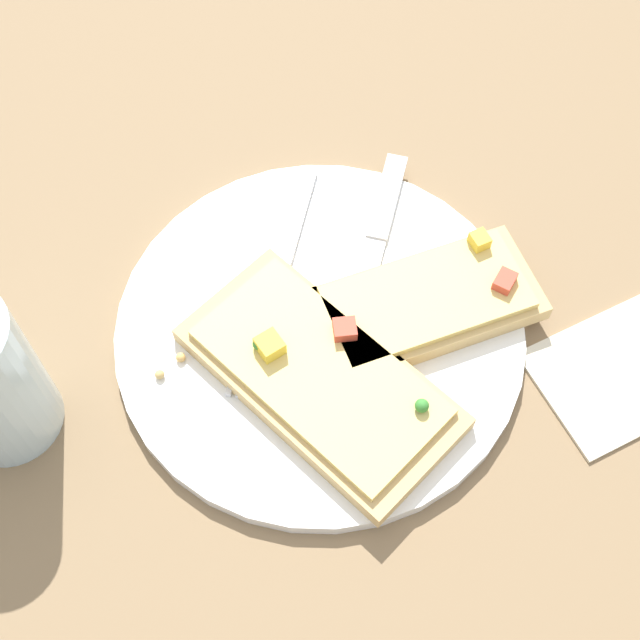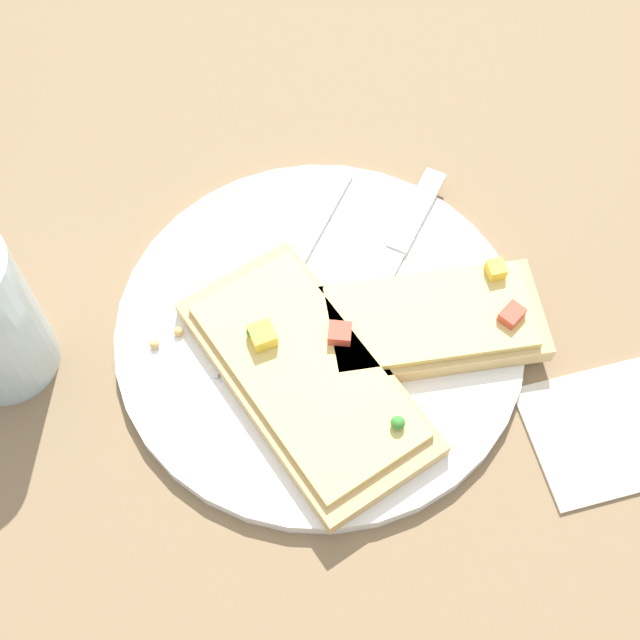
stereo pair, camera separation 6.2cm
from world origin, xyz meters
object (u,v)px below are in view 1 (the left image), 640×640
plate (320,331)px  pizza_slice_main (320,376)px  pizza_slice_corner (427,302)px  fork (275,290)px  knife (374,249)px

plate → pizza_slice_main: bearing=-116.8°
plate → pizza_slice_corner: size_ratio=1.75×
plate → fork: fork is taller
plate → pizza_slice_main: size_ratio=1.36×
pizza_slice_main → pizza_slice_corner: 0.10m
knife → pizza_slice_corner: pizza_slice_corner is taller
plate → pizza_slice_main: pizza_slice_main is taller
knife → pizza_slice_main: pizza_slice_main is taller
fork → pizza_slice_corner: size_ratio=1.00×
pizza_slice_main → knife: bearing=-66.5°
knife → plate: bearing=-17.8°
plate → pizza_slice_corner: pizza_slice_corner is taller
fork → pizza_slice_main: 0.08m
fork → pizza_slice_corner: pizza_slice_corner is taller
pizza_slice_main → fork: bearing=-21.9°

